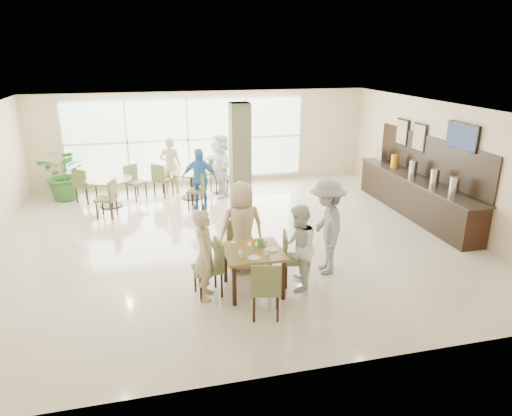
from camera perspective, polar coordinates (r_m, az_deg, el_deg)
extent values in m
plane|color=beige|center=(10.03, -2.74, -3.86)|extent=(10.00, 10.00, 0.00)
plane|color=white|center=(9.30, -3.01, 12.24)|extent=(10.00, 10.00, 0.00)
plane|color=beige|center=(13.91, -6.43, 8.57)|extent=(10.00, 0.00, 10.00)
plane|color=beige|center=(5.49, 6.18, -8.14)|extent=(10.00, 0.00, 10.00)
plane|color=beige|center=(11.57, 22.35, 5.13)|extent=(0.00, 9.00, 9.00)
plane|color=silver|center=(13.83, -8.49, 8.42)|extent=(7.00, 0.00, 7.00)
cube|color=#666D4B|center=(10.79, -1.99, 5.63)|extent=(0.45, 0.45, 2.80)
cube|color=brown|center=(7.65, -0.34, -5.46)|extent=(0.97, 0.97, 0.05)
cube|color=black|center=(7.38, -2.73, -9.70)|extent=(0.06, 0.06, 0.70)
cube|color=black|center=(7.56, 3.44, -8.99)|extent=(0.06, 0.06, 0.70)
cube|color=black|center=(8.10, -3.85, -6.98)|extent=(0.06, 0.06, 0.70)
cube|color=black|center=(8.26, 1.78, -6.41)|extent=(0.06, 0.06, 0.70)
cylinder|color=brown|center=(12.51, -17.96, 3.42)|extent=(1.19, 1.19, 0.04)
cylinder|color=black|center=(12.61, -17.78, 1.78)|extent=(0.10, 0.10, 0.71)
cylinder|color=black|center=(12.71, -17.63, 0.32)|extent=(0.60, 0.60, 0.03)
cylinder|color=brown|center=(12.73, -8.09, 4.43)|extent=(1.09, 1.09, 0.04)
cylinder|color=black|center=(12.83, -8.01, 2.81)|extent=(0.10, 0.10, 0.71)
cylinder|color=black|center=(12.93, -7.94, 1.36)|extent=(0.60, 0.60, 0.03)
cylinder|color=white|center=(7.73, -2.85, -4.62)|extent=(0.08, 0.08, 0.10)
cylinder|color=white|center=(7.37, -1.95, -5.82)|extent=(0.08, 0.08, 0.10)
cylinder|color=white|center=(7.45, 1.38, -5.52)|extent=(0.08, 0.08, 0.10)
cylinder|color=white|center=(7.82, 1.03, -4.30)|extent=(0.08, 0.08, 0.10)
cylinder|color=white|center=(7.35, -0.24, -6.26)|extent=(0.20, 0.20, 0.01)
cylinder|color=white|center=(7.86, -0.35, -4.50)|extent=(0.20, 0.20, 0.01)
cylinder|color=white|center=(7.65, 2.13, -5.20)|extent=(0.20, 0.20, 0.01)
cylinder|color=#99B27F|center=(7.62, -0.34, -4.88)|extent=(0.07, 0.07, 0.12)
sphere|color=orange|center=(7.58, -0.12, -4.10)|extent=(0.07, 0.07, 0.07)
sphere|color=orange|center=(7.59, -0.50, -4.05)|extent=(0.07, 0.07, 0.07)
sphere|color=orange|center=(7.54, -0.41, -4.20)|extent=(0.07, 0.07, 0.07)
cube|color=green|center=(7.73, 0.57, -4.38)|extent=(0.10, 0.03, 0.15)
cube|color=black|center=(12.02, 19.20, 1.28)|extent=(0.60, 4.60, 0.90)
cube|color=black|center=(11.90, 19.44, 3.44)|extent=(0.64, 4.70, 0.04)
cube|color=black|center=(11.93, 20.89, 5.95)|extent=(0.04, 4.60, 1.00)
cylinder|color=silver|center=(10.74, 23.52, 2.55)|extent=(0.20, 0.20, 0.40)
cylinder|color=silver|center=(11.28, 21.44, 3.55)|extent=(0.20, 0.20, 0.40)
cylinder|color=silver|center=(12.01, 19.05, 4.70)|extent=(0.20, 0.20, 0.40)
cylinder|color=orange|center=(12.75, 16.91, 5.63)|extent=(0.18, 0.18, 0.36)
cube|color=silver|center=(13.34, 15.42, 6.33)|extent=(0.18, 0.30, 0.36)
cube|color=black|center=(10.92, 24.39, 8.15)|extent=(0.06, 1.00, 0.58)
cube|color=#7F99CC|center=(10.90, 24.29, 8.15)|extent=(0.01, 0.92, 0.50)
cube|color=black|center=(12.26, 19.74, 8.31)|extent=(0.04, 0.55, 0.70)
cube|color=brown|center=(12.24, 19.64, 8.31)|extent=(0.01, 0.47, 0.62)
cube|color=black|center=(12.92, 17.83, 9.02)|extent=(0.04, 0.55, 0.70)
cube|color=brown|center=(12.91, 17.73, 9.02)|extent=(0.01, 0.47, 0.62)
imported|color=#346A2A|center=(13.50, -22.69, 3.95)|extent=(1.72, 1.72, 1.45)
imported|color=tan|center=(7.47, -6.35, -5.86)|extent=(0.46, 0.62, 1.54)
imported|color=tan|center=(8.36, -1.77, -2.36)|extent=(0.87, 0.52, 1.70)
imported|color=white|center=(7.77, 5.31, -4.97)|extent=(0.79, 0.88, 1.50)
imported|color=#969598|center=(8.35, 8.86, -2.30)|extent=(0.85, 1.25, 1.78)
imported|color=#417FC5|center=(11.84, -7.11, 3.68)|extent=(1.06, 0.83, 1.58)
imported|color=white|center=(12.79, -4.50, 5.35)|extent=(0.98, 1.74, 1.77)
imported|color=tan|center=(13.25, -10.64, 5.26)|extent=(0.63, 0.45, 1.64)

